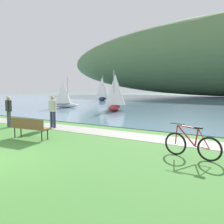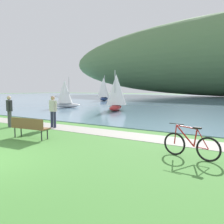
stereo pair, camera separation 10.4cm
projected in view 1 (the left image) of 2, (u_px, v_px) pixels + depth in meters
bay_water at (221, 100)px, 46.52m from camera, size 180.00×80.00×0.04m
shoreline_path at (96, 131)px, 11.53m from camera, size 60.00×1.50×0.01m
park_bench_near_camera at (29, 126)px, 9.84m from camera, size 1.84×0.66×0.88m
bicycle_leaning_near_bench at (192, 145)px, 7.09m from camera, size 1.76×0.32×1.01m
person_at_shoreline at (53, 110)px, 12.61m from camera, size 0.61×0.25×1.71m
person_on_the_grass at (9, 109)px, 12.78m from camera, size 0.59×0.32×1.71m
sailboat_nearest_to_shore at (102, 89)px, 41.35m from camera, size 2.90×3.93×4.46m
sailboat_mid_bay at (115, 92)px, 22.44m from camera, size 2.44×3.34×3.79m
sailboat_toward_hillside at (64, 93)px, 25.91m from camera, size 2.90×2.26×3.34m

